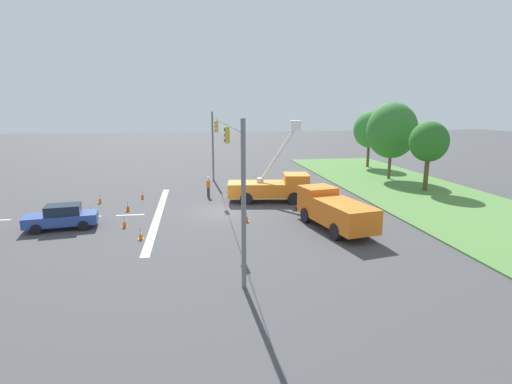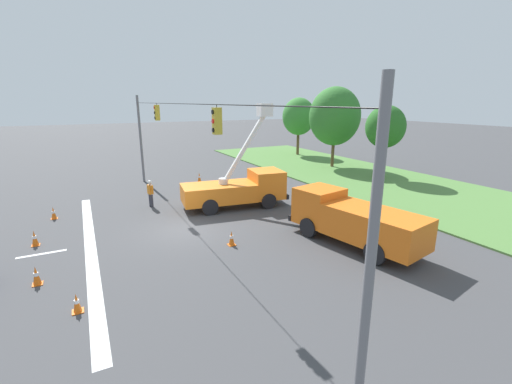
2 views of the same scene
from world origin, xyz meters
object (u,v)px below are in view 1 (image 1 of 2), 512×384
object	(u,v)px
traffic_cone_foreground_right	(141,234)
road_worker	(208,185)
traffic_cone_near_bucket	(128,206)
traffic_cone_lane_edge_b	(91,211)
utility_truck_bucket_lift	(273,186)
traffic_cone_foreground_left	(124,222)
tree_far_west	(370,130)
traffic_cone_far_left	(286,189)
tree_west	(392,131)
traffic_cone_mid_left	(142,195)
traffic_cone_centre_line	(76,206)
tree_centre	(429,142)
traffic_cone_lane_edge_a	(246,217)
traffic_cone_far_right	(100,199)
sedan_blue	(62,217)
utility_truck_support_near	(334,210)
traffic_cone_mid_right	(256,180)

from	to	relation	value
traffic_cone_foreground_right	road_worker	bearing A→B (deg)	158.01
traffic_cone_near_bucket	traffic_cone_lane_edge_b	size ratio (longest dim) A/B	1.19
utility_truck_bucket_lift	traffic_cone_foreground_left	bearing A→B (deg)	-62.80
tree_far_west	utility_truck_bucket_lift	world-z (taller)	tree_far_west
traffic_cone_foreground_left	traffic_cone_near_bucket	size ratio (longest dim) A/B	0.97
tree_far_west	road_worker	bearing A→B (deg)	-55.88
road_worker	traffic_cone_far_left	size ratio (longest dim) A/B	2.65
tree_west	traffic_cone_mid_left	size ratio (longest dim) A/B	11.18
utility_truck_bucket_lift	traffic_cone_centre_line	world-z (taller)	utility_truck_bucket_lift
tree_west	traffic_cone_foreground_right	size ratio (longest dim) A/B	12.24
tree_centre	road_worker	world-z (taller)	tree_centre
traffic_cone_lane_edge_a	traffic_cone_far_left	world-z (taller)	traffic_cone_lane_edge_a
traffic_cone_lane_edge_a	traffic_cone_far_right	bearing A→B (deg)	-122.84
road_worker	tree_centre	bearing A→B (deg)	87.78
sedan_blue	road_worker	bearing A→B (deg)	129.67
traffic_cone_centre_line	road_worker	bearing A→B (deg)	107.49
traffic_cone_foreground_right	traffic_cone_mid_left	xyz separation A→B (m)	(-10.96, -1.20, 0.04)
traffic_cone_far_right	traffic_cone_centre_line	xyz separation A→B (m)	(2.13, -1.30, -0.01)
tree_centre	utility_truck_support_near	xyz separation A→B (m)	(9.85, -12.37, -3.30)
traffic_cone_mid_left	traffic_cone_near_bucket	world-z (taller)	traffic_cone_near_bucket
traffic_cone_mid_right	traffic_cone_centre_line	world-z (taller)	traffic_cone_mid_right
tree_far_west	traffic_cone_lane_edge_b	distance (m)	35.49
traffic_cone_lane_edge_b	road_worker	bearing A→B (deg)	118.85
utility_truck_support_near	traffic_cone_centre_line	bearing A→B (deg)	-112.88
utility_truck_bucket_lift	traffic_cone_far_right	size ratio (longest dim) A/B	9.44
traffic_cone_mid_right	traffic_cone_lane_edge_a	xyz separation A→B (m)	(13.49, -2.75, -0.06)
utility_truck_bucket_lift	traffic_cone_lane_edge_a	bearing A→B (deg)	-27.78
traffic_cone_foreground_right	traffic_cone_mid_right	bearing A→B (deg)	149.86
traffic_cone_far_left	sedan_blue	bearing A→B (deg)	-62.96
utility_truck_bucket_lift	traffic_cone_centre_line	bearing A→B (deg)	-87.85
traffic_cone_lane_edge_b	traffic_cone_far_left	world-z (taller)	traffic_cone_far_left
traffic_cone_mid_left	traffic_cone_centre_line	world-z (taller)	traffic_cone_mid_left
utility_truck_bucket_lift	traffic_cone_lane_edge_a	xyz separation A→B (m)	(5.57, -2.94, -0.97)
utility_truck_bucket_lift	traffic_cone_lane_edge_b	world-z (taller)	utility_truck_bucket_lift
traffic_cone_far_left	traffic_cone_far_right	bearing A→B (deg)	-84.30
traffic_cone_near_bucket	traffic_cone_lane_edge_a	world-z (taller)	traffic_cone_near_bucket
tree_centre	traffic_cone_lane_edge_a	world-z (taller)	tree_centre
traffic_cone_mid_right	tree_far_west	bearing A→B (deg)	119.14
tree_centre	traffic_cone_mid_left	xyz separation A→B (m)	(-0.86, -25.49, -4.19)
traffic_cone_foreground_left	tree_far_west	bearing A→B (deg)	130.01
traffic_cone_far_right	traffic_cone_centre_line	world-z (taller)	traffic_cone_far_right
tree_centre	tree_far_west	bearing A→B (deg)	175.78
sedan_blue	traffic_cone_near_bucket	distance (m)	5.28
utility_truck_support_near	traffic_cone_foreground_left	size ratio (longest dim) A/B	9.51
traffic_cone_mid_left	traffic_cone_near_bucket	size ratio (longest dim) A/B	0.96
traffic_cone_mid_right	traffic_cone_lane_edge_a	distance (m)	13.77
utility_truck_support_near	traffic_cone_centre_line	world-z (taller)	utility_truck_support_near
traffic_cone_mid_right	traffic_cone_lane_edge_a	bearing A→B (deg)	-11.53
tree_west	road_worker	distance (m)	20.74
tree_far_west	tree_centre	xyz separation A→B (m)	(15.01, -1.11, -0.31)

